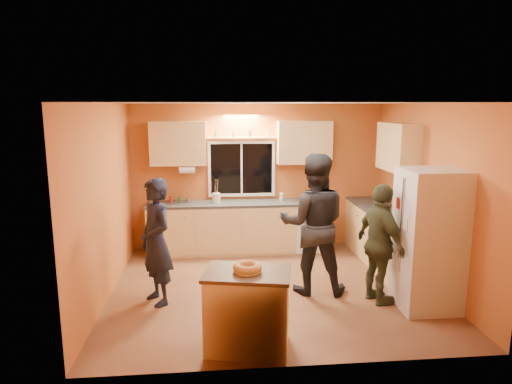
{
  "coord_description": "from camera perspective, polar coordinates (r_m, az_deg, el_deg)",
  "views": [
    {
      "loc": [
        -0.81,
        -6.1,
        2.58
      ],
      "look_at": [
        -0.19,
        0.4,
        1.33
      ],
      "focal_mm": 32.0,
      "sensor_mm": 36.0,
      "label": 1
    }
  ],
  "objects": [
    {
      "name": "bundt_pastry",
      "position": [
        4.82,
        -1.08,
        -9.39
      ],
      "size": [
        0.31,
        0.31,
        0.09
      ],
      "primitive_type": "torus",
      "color": "tan",
      "rests_on": "island"
    },
    {
      "name": "refrigerator",
      "position": [
        6.18,
        20.79,
        -5.62
      ],
      "size": [
        0.72,
        0.7,
        1.8
      ],
      "primitive_type": "cube",
      "color": "silver",
      "rests_on": "ground"
    },
    {
      "name": "person_right",
      "position": [
        6.17,
        15.28,
        -6.33
      ],
      "size": [
        0.61,
        1.0,
        1.59
      ],
      "primitive_type": "imported",
      "rotation": [
        0.0,
        0.0,
        1.82
      ],
      "color": "#3A3D27",
      "rests_on": "ground"
    },
    {
      "name": "room_shell",
      "position": [
        6.65,
        2.65,
        2.54
      ],
      "size": [
        4.54,
        4.04,
        2.61
      ],
      "color": "#B6672E",
      "rests_on": "ground"
    },
    {
      "name": "back_counter",
      "position": [
        8.13,
        0.56,
        -4.32
      ],
      "size": [
        4.23,
        0.62,
        0.9
      ],
      "color": "#DFBB75",
      "rests_on": "ground"
    },
    {
      "name": "person_left",
      "position": [
        6.08,
        -12.38,
        -6.08
      ],
      "size": [
        0.66,
        0.73,
        1.66
      ],
      "primitive_type": "imported",
      "rotation": [
        0.0,
        0.0,
        -1.02
      ],
      "color": "black",
      "rests_on": "ground"
    },
    {
      "name": "potted_plant",
      "position": [
        7.36,
        17.1,
        -1.56
      ],
      "size": [
        0.35,
        0.33,
        0.31
      ],
      "primitive_type": "imported",
      "rotation": [
        0.0,
        0.0,
        -0.39
      ],
      "color": "gray",
      "rests_on": "right_counter"
    },
    {
      "name": "ground",
      "position": [
        6.67,
        1.99,
        -11.88
      ],
      "size": [
        4.5,
        4.5,
        0.0
      ],
      "primitive_type": "plane",
      "color": "brown",
      "rests_on": "ground"
    },
    {
      "name": "utensil_crock",
      "position": [
        7.94,
        -4.97,
        -0.76
      ],
      "size": [
        0.14,
        0.14,
        0.17
      ],
      "primitive_type": "cylinder",
      "color": "beige",
      "rests_on": "back_counter"
    },
    {
      "name": "island",
      "position": [
        5.0,
        -1.06,
        -14.47
      ],
      "size": [
        1.0,
        0.77,
        0.87
      ],
      "rotation": [
        0.0,
        0.0,
        -0.2
      ],
      "color": "#DFBB75",
      "rests_on": "ground"
    },
    {
      "name": "red_box",
      "position": [
        7.11,
        17.11,
        -3.0
      ],
      "size": [
        0.19,
        0.16,
        0.07
      ],
      "primitive_type": "cube",
      "rotation": [
        0.0,
        0.0,
        -0.27
      ],
      "color": "maroon",
      "rests_on": "right_counter"
    },
    {
      "name": "mixing_bowl",
      "position": [
        8.12,
        6.91,
        -0.84
      ],
      "size": [
        0.36,
        0.36,
        0.09
      ],
      "primitive_type": "imported",
      "rotation": [
        0.0,
        0.0,
        0.03
      ],
      "color": "black",
      "rests_on": "back_counter"
    },
    {
      "name": "right_counter",
      "position": [
        7.47,
        16.6,
        -6.17
      ],
      "size": [
        0.62,
        1.84,
        0.9
      ],
      "color": "#DFBB75",
      "rests_on": "ground"
    },
    {
      "name": "person_center",
      "position": [
        6.31,
        7.17,
        -3.98
      ],
      "size": [
        1.05,
        0.88,
        1.94
      ],
      "primitive_type": "imported",
      "rotation": [
        0.0,
        0.0,
        2.98
      ],
      "color": "black",
      "rests_on": "ground"
    }
  ]
}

